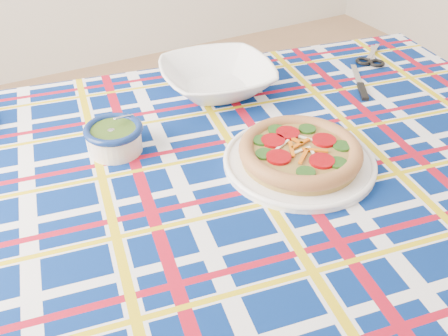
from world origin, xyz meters
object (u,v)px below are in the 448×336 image
dining_table (211,199)px  main_focaccia_plate (300,152)px  pesto_bowl (114,136)px  serving_bowl (217,78)px

dining_table → main_focaccia_plate: (0.18, -0.08, 0.12)m
pesto_bowl → serving_bowl: pesto_bowl is taller
serving_bowl → main_focaccia_plate: bearing=-90.4°
pesto_bowl → dining_table: bearing=-47.0°
main_focaccia_plate → serving_bowl: (0.00, 0.40, 0.00)m
pesto_bowl → serving_bowl: 0.38m
dining_table → serving_bowl: serving_bowl is taller
dining_table → pesto_bowl: 0.27m
main_focaccia_plate → pesto_bowl: pesto_bowl is taller
dining_table → pesto_bowl: pesto_bowl is taller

